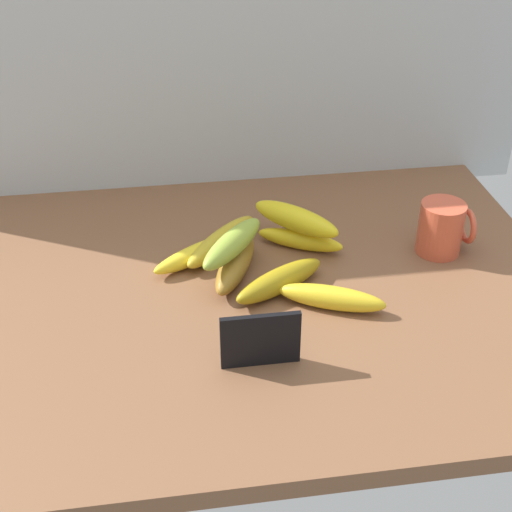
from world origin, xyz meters
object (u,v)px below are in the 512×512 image
(banana_1, at_px, (332,298))
(banana_3, at_px, (222,241))
(banana_5, at_px, (199,253))
(banana_7, at_px, (232,243))
(chalkboard_sign, at_px, (260,342))
(coffee_mug, at_px, (442,228))
(banana_6, at_px, (296,219))
(banana_0, at_px, (235,264))
(banana_2, at_px, (280,281))
(banana_4, at_px, (300,240))

(banana_1, relative_size, banana_3, 0.89)
(banana_5, xyz_separation_m, banana_7, (0.05, -0.05, 0.05))
(chalkboard_sign, relative_size, banana_7, 0.67)
(banana_1, bearing_deg, coffee_mug, 30.37)
(banana_5, xyz_separation_m, banana_6, (0.17, 0.03, 0.04))
(banana_6, bearing_deg, chalkboard_sign, -109.87)
(banana_0, xyz_separation_m, banana_1, (0.13, -0.11, -0.00))
(banana_6, bearing_deg, banana_2, -111.24)
(banana_1, height_order, banana_2, banana_2)
(coffee_mug, bearing_deg, banana_2, -165.44)
(banana_2, distance_m, banana_7, 0.10)
(coffee_mug, distance_m, banana_1, 0.26)
(banana_0, height_order, banana_1, banana_0)
(banana_5, bearing_deg, banana_1, -39.55)
(chalkboard_sign, relative_size, banana_1, 0.66)
(chalkboard_sign, relative_size, banana_4, 0.73)
(banana_1, distance_m, banana_4, 0.17)
(chalkboard_sign, xyz_separation_m, banana_7, (-0.01, 0.22, 0.02))
(banana_1, bearing_deg, banana_6, 96.50)
(banana_1, xyz_separation_m, banana_7, (-0.14, 0.11, 0.04))
(banana_0, bearing_deg, banana_2, -40.48)
(coffee_mug, xyz_separation_m, banana_4, (-0.24, 0.04, -0.03))
(chalkboard_sign, distance_m, banana_4, 0.31)
(coffee_mug, distance_m, banana_3, 0.38)
(banana_2, bearing_deg, banana_5, 139.05)
(chalkboard_sign, distance_m, banana_2, 0.17)
(banana_3, distance_m, banana_7, 0.09)
(banana_6, bearing_deg, banana_5, -171.45)
(banana_4, distance_m, banana_6, 0.04)
(coffee_mug, distance_m, banana_0, 0.36)
(banana_2, distance_m, banana_5, 0.16)
(banana_4, bearing_deg, coffee_mug, -10.69)
(banana_2, distance_m, banana_3, 0.15)
(banana_4, distance_m, banana_5, 0.18)
(coffee_mug, bearing_deg, banana_7, -176.21)
(banana_3, bearing_deg, banana_4, -4.21)
(banana_0, bearing_deg, chalkboard_sign, -87.95)
(banana_2, xyz_separation_m, banana_7, (-0.07, 0.05, 0.04))
(banana_0, bearing_deg, banana_1, -38.72)
(banana_3, height_order, banana_5, banana_3)
(banana_0, bearing_deg, banana_6, 33.46)
(coffee_mug, xyz_separation_m, banana_5, (-0.41, 0.03, -0.03))
(chalkboard_sign, bearing_deg, banana_3, 94.29)
(banana_0, distance_m, banana_3, 0.08)
(banana_3, xyz_separation_m, banana_5, (-0.04, -0.03, -0.00))
(banana_2, xyz_separation_m, banana_3, (-0.08, 0.13, -0.00))
(banana_2, xyz_separation_m, banana_6, (0.05, 0.13, 0.03))
(banana_1, bearing_deg, banana_5, 140.45)
(banana_3, relative_size, banana_6, 1.11)
(banana_4, height_order, banana_7, banana_7)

